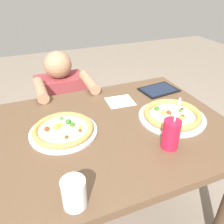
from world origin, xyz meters
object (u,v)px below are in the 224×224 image
object	(u,v)px
pizza_near	(172,115)
pizza_far	(63,130)
drink_cup_colored	(171,134)
water_cup_clear	(74,193)
diner_seated	(64,114)
tablet	(159,90)

from	to	relation	value
pizza_near	pizza_far	bearing A→B (deg)	171.23
pizza_near	drink_cup_colored	world-z (taller)	drink_cup_colored
water_cup_clear	diner_seated	bearing A→B (deg)	81.53
drink_cup_colored	tablet	size ratio (longest dim) A/B	0.95
water_cup_clear	diner_seated	distance (m)	1.19
pizza_near	water_cup_clear	xyz separation A→B (m)	(-0.62, -0.34, 0.04)
pizza_far	drink_cup_colored	xyz separation A→B (m)	(0.42, -0.29, 0.05)
pizza_near	diner_seated	distance (m)	0.96
drink_cup_colored	pizza_far	bearing A→B (deg)	145.87
diner_seated	pizza_near	bearing A→B (deg)	-59.54
pizza_near	drink_cup_colored	distance (m)	0.25
pizza_far	water_cup_clear	size ratio (longest dim) A/B	3.03
pizza_far	diner_seated	xyz separation A→B (m)	(0.12, 0.69, -0.33)
pizza_far	tablet	xyz separation A→B (m)	(0.69, 0.24, -0.01)
drink_cup_colored	water_cup_clear	size ratio (longest dim) A/B	2.23
pizza_near	water_cup_clear	size ratio (longest dim) A/B	3.26
drink_cup_colored	diner_seated	bearing A→B (deg)	107.46
diner_seated	drink_cup_colored	bearing A→B (deg)	-72.54
pizza_far	pizza_near	bearing A→B (deg)	-8.77
pizza_far	drink_cup_colored	size ratio (longest dim) A/B	1.36
diner_seated	water_cup_clear	bearing A→B (deg)	-98.47
pizza_near	pizza_far	world-z (taller)	same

